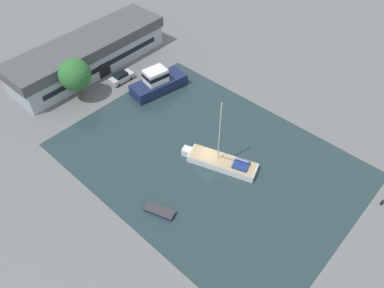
% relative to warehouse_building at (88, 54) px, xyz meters
% --- Properties ---
extents(ground_plane, '(440.00, 440.00, 0.00)m').
position_rel_warehouse_building_xyz_m(ground_plane, '(-2.73, -30.35, -2.80)').
color(ground_plane, slate).
extents(water_canal, '(28.85, 39.74, 0.01)m').
position_rel_warehouse_building_xyz_m(water_canal, '(-2.73, -30.35, -2.80)').
color(water_canal, '#23383D').
rests_on(water_canal, ground).
extents(warehouse_building, '(29.60, 9.06, 5.53)m').
position_rel_warehouse_building_xyz_m(warehouse_building, '(0.00, 0.00, 0.00)').
color(warehouse_building, '#99A8B2').
rests_on(warehouse_building, ground).
extents(quay_tree_near_building, '(5.13, 5.13, 7.17)m').
position_rel_warehouse_building_xyz_m(quay_tree_near_building, '(-6.58, -5.98, 1.80)').
color(quay_tree_near_building, brown).
rests_on(quay_tree_near_building, ground).
extents(parked_car, '(4.32, 1.86, 1.69)m').
position_rel_warehouse_building_xyz_m(parked_car, '(1.01, -7.40, -1.95)').
color(parked_car, silver).
rests_on(parked_car, ground).
extents(sailboat_moored, '(5.62, 10.70, 10.77)m').
position_rel_warehouse_building_xyz_m(sailboat_moored, '(-2.27, -32.38, -2.16)').
color(sailboat_moored, white).
rests_on(sailboat_moored, water_canal).
extents(motor_cruiser, '(10.01, 5.36, 4.09)m').
position_rel_warehouse_building_xyz_m(motor_cruiser, '(3.59, -13.82, -1.31)').
color(motor_cruiser, '#19234C').
rests_on(motor_cruiser, water_canal).
extents(small_dinghy, '(2.57, 4.14, 0.49)m').
position_rel_warehouse_building_xyz_m(small_dinghy, '(-13.36, -31.73, -2.55)').
color(small_dinghy, '#19234C').
rests_on(small_dinghy, water_canal).
extents(mooring_bollard, '(0.36, 0.36, 0.83)m').
position_rel_warehouse_building_xyz_m(mooring_bollard, '(6.27, -51.31, -2.36)').
color(mooring_bollard, black).
rests_on(mooring_bollard, ground).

